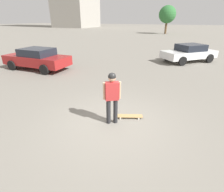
{
  "coord_description": "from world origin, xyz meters",
  "views": [
    {
      "loc": [
        2.06,
        -4.61,
        3.23
      ],
      "look_at": [
        0.0,
        0.0,
        0.98
      ],
      "focal_mm": 28.0,
      "sensor_mm": 36.0,
      "label": 1
    }
  ],
  "objects_px": {
    "car_parked_far": "(189,53)",
    "person": "(112,94)",
    "skateboard": "(129,116)",
    "car_parked_near": "(37,58)"
  },
  "relations": [
    {
      "from": "person",
      "to": "skateboard",
      "type": "xyz_separation_m",
      "value": [
        0.43,
        0.54,
        -0.98
      ]
    },
    {
      "from": "skateboard",
      "to": "car_parked_near",
      "type": "xyz_separation_m",
      "value": [
        -7.92,
        3.64,
        0.68
      ]
    },
    {
      "from": "skateboard",
      "to": "car_parked_far",
      "type": "relative_size",
      "value": 0.22
    },
    {
      "from": "skateboard",
      "to": "car_parked_near",
      "type": "distance_m",
      "value": 8.74
    },
    {
      "from": "person",
      "to": "car_parked_near",
      "type": "relative_size",
      "value": 0.38
    },
    {
      "from": "car_parked_far",
      "to": "person",
      "type": "bearing_deg",
      "value": 35.14
    },
    {
      "from": "skateboard",
      "to": "car_parked_far",
      "type": "xyz_separation_m",
      "value": [
        1.49,
        10.34,
        0.66
      ]
    },
    {
      "from": "skateboard",
      "to": "car_parked_far",
      "type": "distance_m",
      "value": 10.47
    },
    {
      "from": "skateboard",
      "to": "person",
      "type": "bearing_deg",
      "value": 29.1
    },
    {
      "from": "skateboard",
      "to": "car_parked_near",
      "type": "relative_size",
      "value": 0.21
    }
  ]
}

